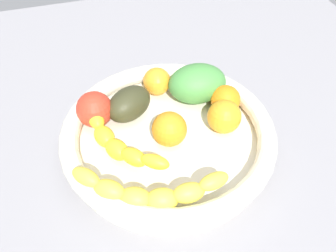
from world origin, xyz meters
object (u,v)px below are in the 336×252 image
Objects in this scene: banana_draped_left at (149,192)px; orange_mid_left at (225,100)px; orange_mid_right at (157,81)px; mango_green at (197,83)px; banana_draped_right at (114,138)px; orange_rear at (171,129)px; orange_front at (224,117)px; tomato_red at (95,109)px; fruit_bowl at (168,136)px; avocado_dark at (129,104)px.

orange_mid_left is at bearing -140.27° from banana_draped_left.
orange_mid_right is 0.49× the size of mango_green.
banana_draped_right is 9.50cm from orange_rear.
orange_front is (-16.40, -11.16, -0.02)cm from banana_draped_left.
banana_draped_right is 7.59cm from tomato_red.
orange_front is at bearing 122.96° from orange_mid_right.
banana_draped_right is at bearing 105.38° from tomato_red.
banana_draped_right is 3.91× the size of orange_mid_right.
mango_green is (-14.77, -20.31, 0.57)cm from banana_draped_left.
orange_front is 4.70cm from orange_mid_left.
orange_mid_left is (-18.48, -15.36, -0.28)cm from banana_draped_left.
orange_front reaches higher than fruit_bowl.
fruit_bowl is at bearing -3.63° from orange_front.
orange_front is (-19.16, 0.74, 0.12)cm from banana_draped_right.
banana_draped_left is 4.15× the size of orange_mid_left.
banana_draped_left is 19.80cm from tomato_red.
orange_mid_left reaches higher than banana_draped_left.
orange_mid_left is 0.91× the size of orange_rear.
tomato_red is (21.17, -8.06, 0.25)cm from orange_front.
orange_front reaches higher than orange_mid_left.
avocado_dark is at bearing 4.62° from mango_green.
banana_draped_left is 24.04cm from orange_mid_left.
orange_mid_right is 7.87cm from mango_green.
tomato_red is (23.25, -3.85, 0.51)cm from orange_mid_left.
tomato_red reaches higher than orange_mid_left.
tomato_red is (11.21, -7.42, 2.72)cm from fruit_bowl.
orange_mid_left is at bearing -159.84° from orange_rear.
fruit_bowl is 13.66cm from banana_draped_left.
mango_green reaches higher than orange_rear.
orange_mid_right is 8.22cm from avocado_dark.
tomato_red is at bearing -74.62° from banana_draped_right.
fruit_bowl is 2.61cm from orange_rear.
orange_mid_right reaches higher than banana_draped_right.
fruit_bowl is at bearing 124.13° from avocado_dark.
orange_mid_left is 17.52cm from avocado_dark.
orange_rear is at bearing -121.26° from banana_draped_left.
mango_green is (-17.53, -8.40, 0.72)cm from banana_draped_right.
orange_rear is (1.27, 13.13, 0.30)cm from orange_mid_right.
banana_draped_left is at bearing 53.96° from mango_green.
orange_rear is at bearing 144.51° from tomato_red.
fruit_bowl is 10.28cm from orange_front.
orange_mid_left is 13.71cm from orange_mid_right.
banana_draped_left is 3.49× the size of tomato_red.
orange_mid_right is (8.43, -13.00, -0.28)cm from orange_front.
orange_rear is 0.54× the size of mango_green.
avocado_dark is at bearing -57.10° from orange_rear.
orange_mid_right is 0.60× the size of avocado_dark.
fruit_bowl is 6.82× the size of orange_mid_right.
avocado_dark is (17.08, -3.86, 0.17)cm from orange_mid_left.
orange_front is 1.10× the size of orange_mid_right.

